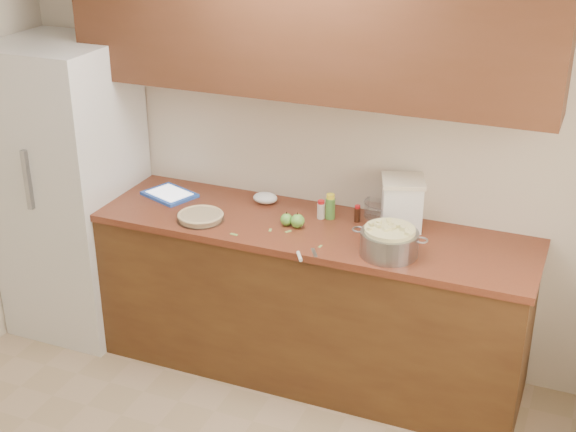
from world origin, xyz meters
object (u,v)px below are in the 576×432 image
at_px(colander, 389,242).
at_px(tablet, 170,194).
at_px(pie, 201,217).
at_px(flour_canister, 402,203).

distance_m(colander, tablet, 1.42).
height_order(pie, colander, colander).
bearing_deg(pie, flour_canister, 18.49).
bearing_deg(pie, tablet, 144.72).
relative_size(colander, tablet, 1.13).
height_order(colander, flour_canister, flour_canister).
xyz_separation_m(colander, flour_canister, (-0.03, 0.35, 0.07)).
height_order(flour_canister, tablet, flour_canister).
distance_m(pie, tablet, 0.41).
distance_m(flour_canister, tablet, 1.38).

